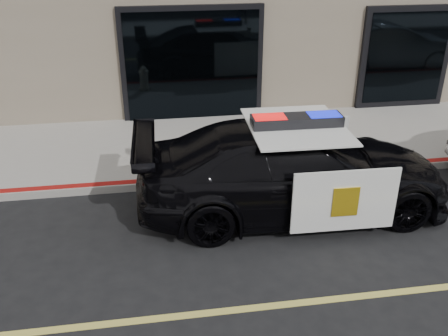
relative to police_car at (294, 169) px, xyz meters
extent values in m
plane|color=black|center=(-0.27, -2.41, -0.79)|extent=(120.00, 120.00, 0.00)
cube|color=gray|center=(-0.27, 2.84, -0.71)|extent=(60.00, 3.50, 0.15)
imported|color=black|center=(0.00, 0.00, -0.01)|extent=(2.44, 5.48, 1.56)
cube|color=white|center=(0.49, -1.13, -0.04)|extent=(1.66, 0.08, 1.04)
cube|color=white|center=(0.54, 1.10, -0.04)|extent=(1.66, 0.08, 1.04)
cube|color=white|center=(0.00, 0.00, 0.78)|extent=(1.60, 1.91, 0.03)
cube|color=gold|center=(0.49, -1.16, -0.04)|extent=(0.42, 0.02, 0.49)
cube|color=black|center=(0.00, 0.00, 0.87)|extent=(1.50, 0.43, 0.18)
cube|color=red|center=(-0.46, 0.01, 0.89)|extent=(0.53, 0.35, 0.17)
cube|color=#0C19CC|center=(0.45, -0.01, 0.89)|extent=(0.53, 0.35, 0.17)
cylinder|color=#FBEECD|center=(-2.48, 1.93, -0.60)|extent=(0.33, 0.33, 0.07)
cylinder|color=#FBEECD|center=(-2.48, 1.93, -0.34)|extent=(0.24, 0.24, 0.45)
cylinder|color=#FBEECD|center=(-2.48, 1.93, -0.10)|extent=(0.28, 0.28, 0.05)
sphere|color=#FBEECD|center=(-2.48, 1.93, -0.04)|extent=(0.21, 0.21, 0.21)
cylinder|color=#FBEECD|center=(-2.48, 1.93, 0.05)|extent=(0.06, 0.06, 0.06)
cylinder|color=#FBEECD|center=(-2.48, 2.09, -0.28)|extent=(0.12, 0.11, 0.12)
cylinder|color=#FBEECD|center=(-2.48, 1.78, -0.28)|extent=(0.12, 0.11, 0.12)
cylinder|color=#FBEECD|center=(-2.48, 1.75, -0.34)|extent=(0.15, 0.13, 0.15)
camera|label=1|loc=(-2.36, -7.37, 3.80)|focal=40.00mm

